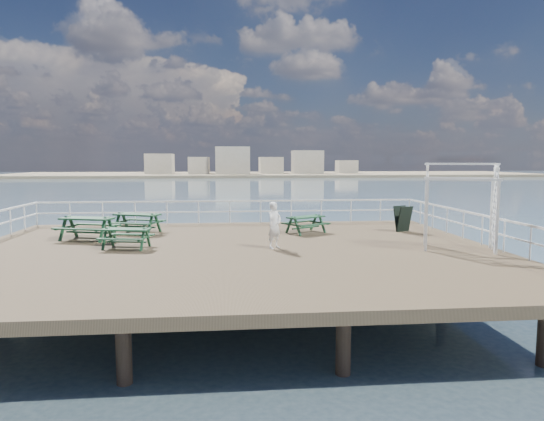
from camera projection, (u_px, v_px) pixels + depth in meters
The scene contains 10 objects.
ground at pixel (232, 254), 16.38m from camera, with size 18.00×14.00×0.30m, color brown.
sea_backdrop at pixel (266, 171), 150.33m from camera, with size 300.00×300.00×9.20m.
railing at pixel (229, 215), 18.80m from camera, with size 17.77×13.76×1.10m.
picnic_table_a at pixel (126, 234), 16.50m from camera, with size 1.79×1.54×0.77m.
picnic_table_b at pixel (137, 219), 19.97m from camera, with size 2.28×2.08×0.90m.
picnic_table_c at pixel (306, 221), 19.96m from camera, with size 2.04×1.94×0.78m.
picnic_table_d at pixel (87, 224), 18.30m from camera, with size 2.32×2.07×0.95m.
trellis_arbor at pixel (460, 211), 16.19m from camera, with size 2.63×2.03×2.91m.
sandwich_board at pixel (403, 219), 20.34m from camera, with size 0.81×0.71×1.09m.
person at pixel (274, 225), 16.45m from camera, with size 0.58×0.38×1.58m, color white.
Camera 1 is at (-0.20, -16.19, 3.01)m, focal length 32.00 mm.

